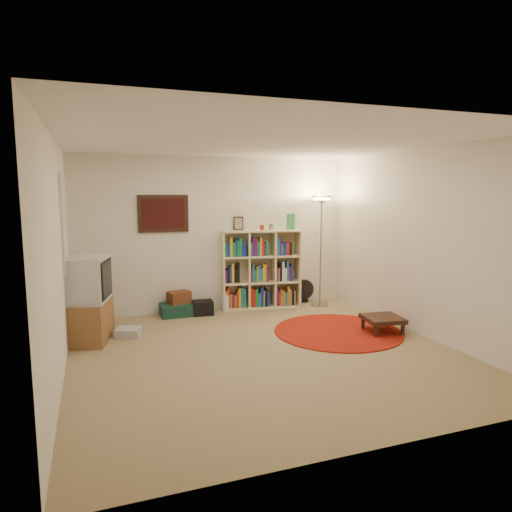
{
  "coord_description": "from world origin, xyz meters",
  "views": [
    {
      "loc": [
        -1.89,
        -4.96,
        1.91
      ],
      "look_at": [
        0.1,
        0.6,
        1.1
      ],
      "focal_mm": 32.0,
      "sensor_mm": 36.0,
      "label": 1
    }
  ],
  "objects_px": {
    "bookshelf": "(260,270)",
    "suitcase": "(179,310)",
    "tv_stand": "(86,301)",
    "floor_fan": "(304,291)",
    "side_table": "(383,319)",
    "floor_lamp": "(321,215)"
  },
  "relations": [
    {
      "from": "floor_fan",
      "to": "suitcase",
      "type": "xyz_separation_m",
      "value": [
        -2.25,
        -0.15,
        -0.11
      ]
    },
    {
      "from": "tv_stand",
      "to": "suitcase",
      "type": "bearing_deg",
      "value": 46.22
    },
    {
      "from": "tv_stand",
      "to": "suitcase",
      "type": "xyz_separation_m",
      "value": [
        1.35,
        0.86,
        -0.44
      ]
    },
    {
      "from": "floor_lamp",
      "to": "floor_fan",
      "type": "bearing_deg",
      "value": 113.0
    },
    {
      "from": "bookshelf",
      "to": "suitcase",
      "type": "height_order",
      "value": "bookshelf"
    },
    {
      "from": "floor_fan",
      "to": "tv_stand",
      "type": "bearing_deg",
      "value": -165.11
    },
    {
      "from": "floor_lamp",
      "to": "side_table",
      "type": "bearing_deg",
      "value": -86.66
    },
    {
      "from": "bookshelf",
      "to": "suitcase",
      "type": "bearing_deg",
      "value": -168.0
    },
    {
      "from": "floor_lamp",
      "to": "suitcase",
      "type": "distance_m",
      "value": 2.81
    },
    {
      "from": "suitcase",
      "to": "bookshelf",
      "type": "bearing_deg",
      "value": 2.84
    },
    {
      "from": "side_table",
      "to": "floor_fan",
      "type": "bearing_deg",
      "value": 96.8
    },
    {
      "from": "bookshelf",
      "to": "floor_lamp",
      "type": "relative_size",
      "value": 0.84
    },
    {
      "from": "tv_stand",
      "to": "side_table",
      "type": "height_order",
      "value": "tv_stand"
    },
    {
      "from": "bookshelf",
      "to": "suitcase",
      "type": "relative_size",
      "value": 2.71
    },
    {
      "from": "bookshelf",
      "to": "floor_fan",
      "type": "relative_size",
      "value": 3.92
    },
    {
      "from": "tv_stand",
      "to": "suitcase",
      "type": "distance_m",
      "value": 1.66
    },
    {
      "from": "floor_fan",
      "to": "suitcase",
      "type": "distance_m",
      "value": 2.26
    },
    {
      "from": "floor_lamp",
      "to": "bookshelf",
      "type": "bearing_deg",
      "value": 166.05
    },
    {
      "from": "bookshelf",
      "to": "tv_stand",
      "type": "xyz_separation_m",
      "value": [
        -2.73,
        -0.93,
        -0.1
      ]
    },
    {
      "from": "suitcase",
      "to": "side_table",
      "type": "bearing_deg",
      "value": -36.74
    },
    {
      "from": "bookshelf",
      "to": "tv_stand",
      "type": "bearing_deg",
      "value": -152.19
    },
    {
      "from": "floor_lamp",
      "to": "suitcase",
      "type": "xyz_separation_m",
      "value": [
        -2.39,
        0.18,
        -1.46
      ]
    }
  ]
}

